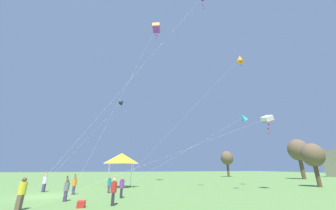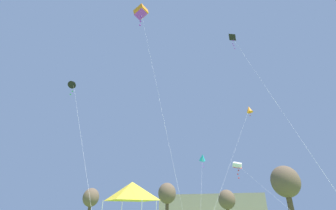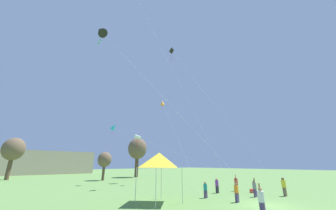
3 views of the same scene
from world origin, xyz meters
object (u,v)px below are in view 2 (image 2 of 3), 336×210
object	(u,v)px
kite_white_box_1	(237,165)
kite_black_delta_3	(233,39)
festival_tent	(132,191)
kite_orange_box_4	(141,12)
kite_orange_diamond_0	(249,109)
kite_black_diamond_2	(73,84)
kite_cyan_diamond_5	(202,157)

from	to	relation	value
kite_white_box_1	kite_black_delta_3	size ratio (longest dim) A/B	0.96
festival_tent	kite_orange_box_4	size ratio (longest dim) A/B	0.15
kite_orange_diamond_0	kite_white_box_1	size ratio (longest dim) A/B	0.64
kite_black_diamond_2	kite_black_delta_3	world-z (taller)	kite_black_delta_3
festival_tent	kite_white_box_1	bearing A→B (deg)	64.62
kite_orange_box_4	kite_cyan_diamond_5	distance (m)	22.46
festival_tent	kite_orange_diamond_0	bearing A→B (deg)	49.81
kite_black_delta_3	kite_white_box_1	bearing A→B (deg)	100.15
kite_orange_diamond_0	kite_cyan_diamond_5	bearing A→B (deg)	146.10
kite_black_delta_3	kite_cyan_diamond_5	xyz separation A→B (m)	(-6.17, 8.38, -13.53)
kite_black_delta_3	festival_tent	bearing A→B (deg)	-138.01
kite_black_diamond_2	kite_black_delta_3	xyz separation A→B (m)	(15.97, 8.93, 9.36)
kite_orange_diamond_0	kite_black_diamond_2	size ratio (longest dim) A/B	1.02
kite_white_box_1	kite_black_delta_3	world-z (taller)	kite_black_delta_3
kite_white_box_1	kite_black_delta_3	xyz separation A→B (m)	(1.45, -8.12, 14.96)
kite_orange_diamond_0	festival_tent	bearing A→B (deg)	-130.19
kite_white_box_1	kite_cyan_diamond_5	world-z (taller)	kite_cyan_diamond_5
kite_white_box_1	kite_black_delta_3	distance (m)	17.08
kite_orange_diamond_0	kite_black_delta_3	xyz separation A→B (m)	(-0.87, -3.65, 8.80)
kite_white_box_1	kite_black_diamond_2	xyz separation A→B (m)	(-14.52, -17.05, 5.60)
kite_orange_diamond_0	kite_black_diamond_2	bearing A→B (deg)	-143.23
kite_black_diamond_2	kite_orange_diamond_0	bearing A→B (deg)	36.77
kite_white_box_1	kite_cyan_diamond_5	xyz separation A→B (m)	(-4.71, 0.27, 1.43)
kite_white_box_1	kite_orange_box_4	distance (m)	25.04
kite_orange_diamond_0	kite_orange_box_4	size ratio (longest dim) A/B	0.52
festival_tent	kite_cyan_diamond_5	size ratio (longest dim) A/B	0.23
festival_tent	kite_white_box_1	distance (m)	18.72
kite_black_delta_3	kite_orange_diamond_0	bearing A→B (deg)	76.60
kite_orange_box_4	kite_cyan_diamond_5	bearing A→B (deg)	65.18
kite_cyan_diamond_5	festival_tent	bearing A→B (deg)	-100.47
kite_orange_box_4	festival_tent	bearing A→B (deg)	-61.08
kite_orange_diamond_0	kite_cyan_diamond_5	world-z (taller)	kite_orange_diamond_0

